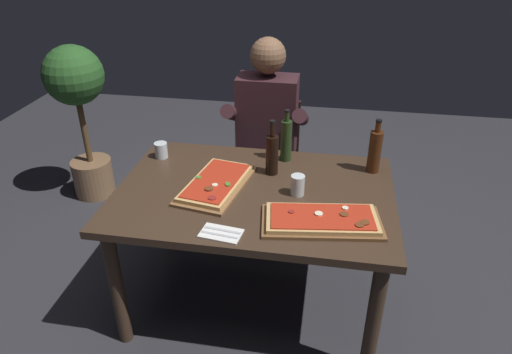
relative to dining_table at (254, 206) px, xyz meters
name	(u,v)px	position (x,y,z in m)	size (l,w,h in m)	color
ground_plane	(255,298)	(0.00, 0.00, -0.64)	(6.40, 6.40, 0.00)	#2D2D33
dining_table	(254,206)	(0.00, 0.00, 0.00)	(1.40, 0.96, 0.74)	#3D2B1E
pizza_rectangular_front	(322,220)	(0.35, -0.24, 0.11)	(0.57, 0.33, 0.05)	brown
pizza_rectangular_left	(216,183)	(-0.20, 0.00, 0.11)	(0.35, 0.53, 0.05)	brown
wine_bottle_dark	(375,150)	(0.60, 0.31, 0.22)	(0.07, 0.07, 0.30)	#47230F
oil_bottle_amber	(286,140)	(0.12, 0.36, 0.22)	(0.06, 0.06, 0.30)	#233819
vinegar_bottle_green	(272,153)	(0.06, 0.19, 0.21)	(0.07, 0.07, 0.31)	black
tumbler_near_camera	(298,186)	(0.22, 0.00, 0.14)	(0.07, 0.07, 0.10)	silver
tumbler_far_side	(161,151)	(-0.59, 0.27, 0.13)	(0.07, 0.07, 0.09)	silver
napkin_cutlery_set	(221,233)	(-0.08, -0.39, 0.10)	(0.19, 0.13, 0.01)	white
diner_chair	(268,158)	(-0.05, 0.86, -0.16)	(0.44, 0.44, 0.87)	black
seated_diner	(266,131)	(-0.05, 0.74, 0.10)	(0.53, 0.41, 1.33)	#23232D
potted_plant_corner	(79,105)	(-1.47, 0.96, 0.11)	(0.43, 0.43, 1.18)	#846042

